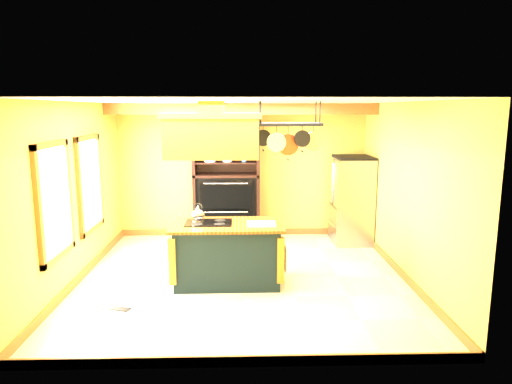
{
  "coord_description": "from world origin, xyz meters",
  "views": [
    {
      "loc": [
        0.02,
        -6.75,
        2.59
      ],
      "look_at": [
        0.21,
        0.3,
        1.3
      ],
      "focal_mm": 32.0,
      "sensor_mm": 36.0,
      "label": 1
    }
  ],
  "objects_px": {
    "kitchen_island": "(227,253)",
    "range_hood": "(212,134)",
    "pot_rack": "(289,132)",
    "refrigerator": "(351,202)",
    "hutch": "(227,195)"
  },
  "relations": [
    {
      "from": "range_hood",
      "to": "pot_rack",
      "type": "height_order",
      "value": "same"
    },
    {
      "from": "range_hood",
      "to": "pot_rack",
      "type": "xyz_separation_m",
      "value": [
        1.1,
        0.01,
        0.03
      ]
    },
    {
      "from": "refrigerator",
      "to": "hutch",
      "type": "xyz_separation_m",
      "value": [
        -2.44,
        0.35,
        0.09
      ]
    },
    {
      "from": "kitchen_island",
      "to": "range_hood",
      "type": "height_order",
      "value": "range_hood"
    },
    {
      "from": "pot_rack",
      "to": "refrigerator",
      "type": "relative_size",
      "value": 0.59
    },
    {
      "from": "range_hood",
      "to": "pot_rack",
      "type": "distance_m",
      "value": 1.1
    },
    {
      "from": "kitchen_island",
      "to": "hutch",
      "type": "height_order",
      "value": "hutch"
    },
    {
      "from": "pot_rack",
      "to": "refrigerator",
      "type": "xyz_separation_m",
      "value": [
        1.45,
        2.08,
        -1.47
      ]
    },
    {
      "from": "kitchen_island",
      "to": "range_hood",
      "type": "relative_size",
      "value": 1.19
    },
    {
      "from": "kitchen_island",
      "to": "range_hood",
      "type": "bearing_deg",
      "value": 179.67
    },
    {
      "from": "hutch",
      "to": "range_hood",
      "type": "bearing_deg",
      "value": -92.56
    },
    {
      "from": "range_hood",
      "to": "pot_rack",
      "type": "bearing_deg",
      "value": 0.54
    },
    {
      "from": "hutch",
      "to": "refrigerator",
      "type": "bearing_deg",
      "value": -8.15
    },
    {
      "from": "range_hood",
      "to": "pot_rack",
      "type": "relative_size",
      "value": 1.42
    },
    {
      "from": "refrigerator",
      "to": "hutch",
      "type": "distance_m",
      "value": 2.47
    }
  ]
}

